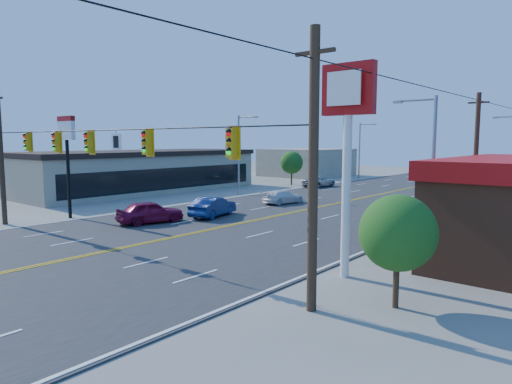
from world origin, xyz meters
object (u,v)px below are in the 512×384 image
Objects in this scene: car_magenta at (150,213)px; car_white at (283,198)px; pizza_hut_sign at (67,145)px; signal_span at (101,153)px; kfc_pylon at (348,127)px; car_blue at (213,207)px; car_silver at (319,182)px.

car_magenta is 13.27m from car_white.
car_white is (7.45, 15.48, -4.60)m from pizza_hut_sign.
pizza_hut_sign is 1.57× the size of car_magenta.
signal_span reaches higher than kfc_pylon.
pizza_hut_sign reaches higher than car_blue.
car_silver is (-5.31, 14.35, 0.06)m from car_white.
signal_span reaches higher than car_blue.
signal_span is 2.86× the size of kfc_pylon.
signal_span reaches higher than car_white.
car_silver is (-4.13, 27.57, -0.10)m from car_magenta.
car_silver is at bearing -65.85° from car_magenta.
car_blue reaches higher than car_silver.
car_magenta reaches higher than car_silver.
kfc_pylon is 1.95× the size of car_magenta.
car_magenta is (-4.61, 6.27, -4.14)m from signal_span.
signal_span is at bearing 110.21° from car_white.
car_silver is at bearing -59.49° from car_white.
car_blue reaches higher than car_white.
pizza_hut_sign is 8.01m from car_magenta.
signal_span is 11.97m from car_blue.
signal_span is at bearing 92.24° from car_blue.
pizza_hut_sign is 17.79m from car_white.
kfc_pylon is 1.85× the size of car_silver.
car_magenta is 4.68m from car_blue.
car_blue is (7.65, 6.74, -4.46)m from pizza_hut_sign.
signal_span is 3.55× the size of pizza_hut_sign.
car_magenta is at bearing 101.75° from car_silver.
car_white is at bearing 64.31° from pizza_hut_sign.
kfc_pylon is at bearing 0.00° from pizza_hut_sign.
kfc_pylon is 21.94m from car_white.
kfc_pylon reaches higher than pizza_hut_sign.
car_white is (-14.55, 15.48, -5.46)m from kfc_pylon.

